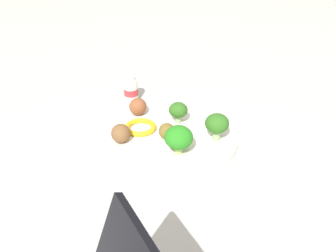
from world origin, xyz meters
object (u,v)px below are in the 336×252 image
at_px(meatball_mid_left, 167,131).
at_px(yogurt_bottle, 131,90).
at_px(plate, 168,138).
at_px(broccoli_floret_mid_right, 178,110).
at_px(broccoli_floret_front_right, 217,124).
at_px(pepper_ring_back_left, 140,127).
at_px(broccoli_floret_mid_left, 179,138).
at_px(napkin, 254,218).
at_px(meatball_back_right, 138,107).
at_px(knife, 249,224).
at_px(meatball_mid_right, 121,133).
at_px(fork, 266,214).

xyz_separation_m(meatball_mid_left, yogurt_bottle, (-0.21, 0.03, -0.00)).
height_order(plate, broccoli_floret_mid_right, broccoli_floret_mid_right).
height_order(broccoli_floret_front_right, pepper_ring_back_left, broccoli_floret_front_right).
relative_size(broccoli_floret_mid_left, yogurt_bottle, 0.85).
bearing_deg(yogurt_bottle, napkin, -2.79).
height_order(meatball_mid_left, yogurt_bottle, yogurt_bottle).
distance_m(broccoli_floret_mid_left, meatball_back_right, 0.17).
bearing_deg(meatball_back_right, knife, -1.46).
xyz_separation_m(pepper_ring_back_left, yogurt_bottle, (-0.15, 0.06, 0.01)).
distance_m(plate, broccoli_floret_front_right, 0.11).
xyz_separation_m(broccoli_floret_mid_left, meatball_mid_right, (-0.09, -0.07, -0.02)).
bearing_deg(broccoli_floret_front_right, yogurt_bottle, -168.95).
bearing_deg(meatball_mid_left, pepper_ring_back_left, -152.94).
xyz_separation_m(broccoli_floret_mid_left, pepper_ring_back_left, (-0.11, -0.02, -0.03)).
xyz_separation_m(meatball_mid_right, meatball_back_right, (-0.08, 0.08, 0.00)).
xyz_separation_m(meatball_mid_left, napkin, (0.25, 0.01, -0.03)).
bearing_deg(meatball_mid_right, knife, 13.45).
xyz_separation_m(fork, knife, (0.00, -0.04, -0.00)).
bearing_deg(broccoli_floret_mid_right, napkin, -9.17).
distance_m(broccoli_floret_mid_left, pepper_ring_back_left, 0.12).
xyz_separation_m(broccoli_floret_mid_left, yogurt_bottle, (-0.27, 0.04, -0.02)).
height_order(napkin, fork, fork).
relative_size(broccoli_floret_front_right, yogurt_bottle, 0.85).
distance_m(broccoli_floret_front_right, broccoli_floret_mid_left, 0.09).
distance_m(meatball_back_right, fork, 0.37).
relative_size(meatball_mid_left, napkin, 0.19).
bearing_deg(meatball_back_right, pepper_ring_back_left, -23.72).
bearing_deg(pepper_ring_back_left, fork, 9.56).
relative_size(plate, broccoli_floret_front_right, 5.00).
relative_size(meatball_mid_right, pepper_ring_back_left, 0.58).
bearing_deg(plate, broccoli_floret_mid_left, -15.01).
bearing_deg(meatball_back_right, broccoli_floret_mid_right, 35.55).
distance_m(fork, knife, 0.04).
height_order(broccoli_floret_front_right, fork, broccoli_floret_front_right).
bearing_deg(meatball_back_right, broccoli_floret_mid_left, -2.00).
distance_m(pepper_ring_back_left, yogurt_bottle, 0.16).
relative_size(plate, pepper_ring_back_left, 4.29).
height_order(broccoli_floret_mid_left, meatball_mid_right, broccoli_floret_mid_left).
bearing_deg(knife, napkin, 117.21).
xyz_separation_m(meatball_mid_right, pepper_ring_back_left, (-0.02, 0.05, -0.01)).
xyz_separation_m(plate, broccoli_floret_mid_left, (0.07, -0.02, 0.04)).
bearing_deg(yogurt_bottle, pepper_ring_back_left, -20.29).
height_order(knife, yogurt_bottle, yogurt_bottle).
bearing_deg(knife, meatball_mid_left, 177.27).
distance_m(plate, meatball_mid_left, 0.03).
height_order(pepper_ring_back_left, yogurt_bottle, yogurt_bottle).
height_order(meatball_mid_left, napkin, meatball_mid_left).
xyz_separation_m(plate, broccoli_floret_front_right, (0.07, 0.07, 0.04)).
bearing_deg(knife, yogurt_bottle, 175.11).
bearing_deg(fork, plate, -176.82).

